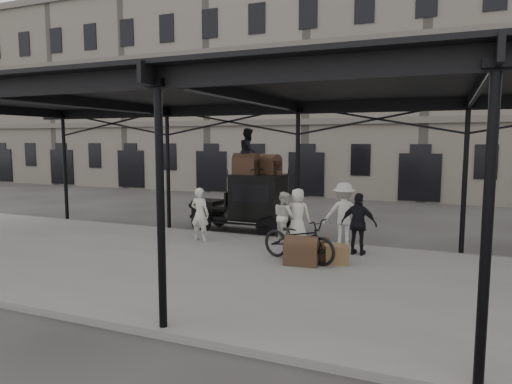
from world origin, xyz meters
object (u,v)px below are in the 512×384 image
porter_official (359,224)px  bicycle (299,239)px  steamer_trunk_roof_near (246,165)px  steamer_trunk_platform (302,253)px  porter_left (200,214)px  taxi (250,200)px

porter_official → bicycle: 1.93m
steamer_trunk_roof_near → steamer_trunk_platform: bearing=-48.6°
porter_official → steamer_trunk_roof_near: steamer_trunk_roof_near is taller
bicycle → steamer_trunk_platform: bicycle is taller
steamer_trunk_roof_near → steamer_trunk_platform: 5.42m
porter_left → porter_official: porter_official is taller
steamer_trunk_roof_near → steamer_trunk_platform: steamer_trunk_roof_near is taller
taxi → bicycle: 4.82m
taxi → porter_official: 5.01m
porter_official → bicycle: size_ratio=0.78×
bicycle → taxi: bearing=55.6°
porter_official → steamer_trunk_roof_near: 5.17m
porter_left → steamer_trunk_roof_near: 2.78m
porter_official → steamer_trunk_platform: bearing=61.1°
porter_left → porter_official: size_ratio=0.98×
porter_left → bicycle: bearing=163.1°
taxi → porter_official: size_ratio=2.06×
taxi → steamer_trunk_platform: (3.21, -4.04, -0.73)m
porter_official → taxi: bearing=-21.7°
bicycle → steamer_trunk_platform: 0.46m
taxi → steamer_trunk_platform: 5.21m
porter_official → steamer_trunk_roof_near: bearing=-18.8°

